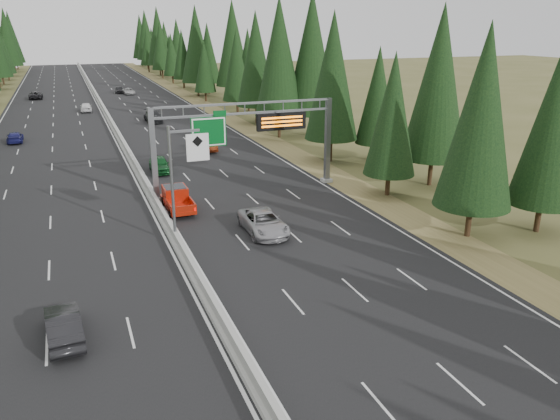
{
  "coord_description": "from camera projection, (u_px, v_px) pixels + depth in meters",
  "views": [
    {
      "loc": [
        -5.86,
        -9.57,
        14.2
      ],
      "look_at": [
        5.66,
        20.0,
        3.34
      ],
      "focal_mm": 35.0,
      "sensor_mm": 36.0,
      "label": 1
    }
  ],
  "objects": [
    {
      "name": "road",
      "position": [
        108.0,
        119.0,
        85.56
      ],
      "size": [
        32.0,
        260.0,
        0.08
      ],
      "primitive_type": "cube",
      "color": "black",
      "rests_on": "ground"
    },
    {
      "name": "shoulder_right",
      "position": [
        218.0,
        113.0,
        91.68
      ],
      "size": [
        3.6,
        260.0,
        0.06
      ],
      "primitive_type": "cube",
      "color": "olive",
      "rests_on": "ground"
    },
    {
      "name": "median_barrier",
      "position": [
        108.0,
        117.0,
        85.44
      ],
      "size": [
        0.7,
        260.0,
        0.85
      ],
      "color": "gray",
      "rests_on": "road"
    },
    {
      "name": "sign_gantry",
      "position": [
        253.0,
        133.0,
        47.15
      ],
      "size": [
        16.75,
        0.98,
        7.8
      ],
      "color": "slate",
      "rests_on": "road"
    },
    {
      "name": "hov_sign_pole",
      "position": [
        181.0,
        176.0,
        35.73
      ],
      "size": [
        2.8,
        0.5,
        8.0
      ],
      "color": "slate",
      "rests_on": "road"
    },
    {
      "name": "tree_row_right",
      "position": [
        238.0,
        56.0,
        92.11
      ],
      "size": [
        11.56,
        241.93,
        18.9
      ],
      "color": "black",
      "rests_on": "ground"
    },
    {
      "name": "silver_minivan",
      "position": [
        263.0,
        222.0,
        38.68
      ],
      "size": [
        2.62,
        5.57,
        1.54
      ],
      "primitive_type": "imported",
      "rotation": [
        0.0,
        0.0,
        -0.01
      ],
      "color": "#99989D",
      "rests_on": "road"
    },
    {
      "name": "red_pickup",
      "position": [
        176.0,
        197.0,
        43.66
      ],
      "size": [
        1.91,
        5.36,
        1.75
      ],
      "color": "black",
      "rests_on": "road"
    },
    {
      "name": "car_ahead_green",
      "position": [
        159.0,
        164.0,
        54.58
      ],
      "size": [
        2.14,
        4.68,
        1.55
      ],
      "primitive_type": "imported",
      "rotation": [
        0.0,
        0.0,
        -0.07
      ],
      "color": "#125020",
      "rests_on": "road"
    },
    {
      "name": "car_ahead_dkred",
      "position": [
        206.0,
        144.0,
        63.78
      ],
      "size": [
        1.83,
        4.55,
        1.47
      ],
      "primitive_type": "imported",
      "rotation": [
        0.0,
        0.0,
        0.06
      ],
      "color": "maroon",
      "rests_on": "road"
    },
    {
      "name": "car_ahead_dkgrey",
      "position": [
        153.0,
        116.0,
        82.51
      ],
      "size": [
        2.31,
        5.62,
        1.63
      ],
      "primitive_type": "imported",
      "rotation": [
        0.0,
        0.0,
        0.01
      ],
      "color": "black",
      "rests_on": "road"
    },
    {
      "name": "car_ahead_white",
      "position": [
        129.0,
        91.0,
        114.76
      ],
      "size": [
        2.3,
        4.67,
        1.28
      ],
      "primitive_type": "imported",
      "rotation": [
        0.0,
        0.0,
        0.04
      ],
      "color": "#B3B3B3",
      "rests_on": "road"
    },
    {
      "name": "car_ahead_far",
      "position": [
        119.0,
        90.0,
        116.94
      ],
      "size": [
        2.07,
        4.29,
        1.41
      ],
      "primitive_type": "imported",
      "rotation": [
        0.0,
        0.0,
        -0.1
      ],
      "color": "black",
      "rests_on": "road"
    },
    {
      "name": "car_onc_near",
      "position": [
        64.0,
        325.0,
        25.54
      ],
      "size": [
        1.85,
        4.51,
        1.45
      ],
      "primitive_type": "imported",
      "rotation": [
        0.0,
        0.0,
        3.21
      ],
      "color": "black",
      "rests_on": "road"
    },
    {
      "name": "car_onc_blue",
      "position": [
        15.0,
        137.0,
        68.28
      ],
      "size": [
        1.87,
        4.49,
        1.3
      ],
      "primitive_type": "imported",
      "rotation": [
        0.0,
        0.0,
        3.15
      ],
      "color": "navy",
      "rests_on": "road"
    },
    {
      "name": "car_onc_white",
      "position": [
        86.0,
        107.0,
        92.06
      ],
      "size": [
        1.99,
        4.59,
        1.54
      ],
      "primitive_type": "imported",
      "rotation": [
        0.0,
        0.0,
        3.1
      ],
      "color": "white",
      "rests_on": "road"
    },
    {
      "name": "car_onc_far",
      "position": [
        36.0,
        95.0,
        107.89
      ],
      "size": [
        2.49,
        5.36,
        1.49
      ],
      "primitive_type": "imported",
      "rotation": [
        0.0,
        0.0,
        3.14
      ],
      "color": "black",
      "rests_on": "road"
    }
  ]
}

